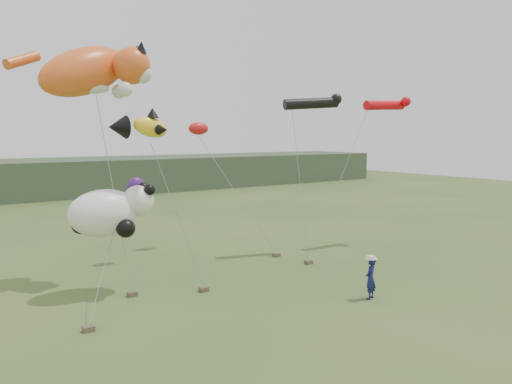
{
  "coord_description": "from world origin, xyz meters",
  "views": [
    {
      "loc": [
        -13.33,
        -14.72,
        6.83
      ],
      "look_at": [
        -1.01,
        3.0,
        4.34
      ],
      "focal_mm": 35.0,
      "sensor_mm": 36.0,
      "label": 1
    }
  ],
  "objects": [
    {
      "name": "ground",
      "position": [
        0.0,
        0.0,
        0.0
      ],
      "size": [
        120.0,
        120.0,
        0.0
      ],
      "primitive_type": "plane",
      "color": "#385123",
      "rests_on": "ground"
    },
    {
      "name": "headland",
      "position": [
        -3.11,
        44.69,
        1.92
      ],
      "size": [
        90.0,
        13.0,
        4.0
      ],
      "color": "#2D3D28",
      "rests_on": "ground"
    },
    {
      "name": "festival_attendant",
      "position": [
        2.13,
        -0.85,
        0.87
      ],
      "size": [
        0.75,
        0.63,
        1.74
      ],
      "primitive_type": "imported",
      "rotation": [
        0.0,
        0.0,
        3.54
      ],
      "color": "#141A4E",
      "rests_on": "ground"
    },
    {
      "name": "sandbag_anchors",
      "position": [
        -2.13,
        4.71,
        0.1
      ],
      "size": [
        12.69,
        5.12,
        0.2
      ],
      "color": "brown",
      "rests_on": "ground"
    },
    {
      "name": "cat_kite",
      "position": [
        -6.17,
        8.34,
        9.71
      ],
      "size": [
        6.04,
        3.5,
        3.41
      ],
      "color": "#E75B1E",
      "rests_on": "ground"
    },
    {
      "name": "fish_kite",
      "position": [
        -5.22,
        5.75,
        7.18
      ],
      "size": [
        2.63,
        1.74,
        1.41
      ],
      "color": "yellow",
      "rests_on": "ground"
    },
    {
      "name": "tube_kites",
      "position": [
        8.37,
        6.65,
        8.66
      ],
      "size": [
        8.56,
        2.41,
        0.98
      ],
      "color": "black",
      "rests_on": "ground"
    },
    {
      "name": "panda_kite",
      "position": [
        -6.43,
        6.11,
        3.55
      ],
      "size": [
        3.62,
        2.34,
        2.25
      ],
      "color": "white",
      "rests_on": "ground"
    },
    {
      "name": "misc_kites",
      "position": [
        -1.53,
        11.22,
        5.36
      ],
      "size": [
        5.83,
        2.35,
        4.28
      ],
      "color": "red",
      "rests_on": "ground"
    }
  ]
}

